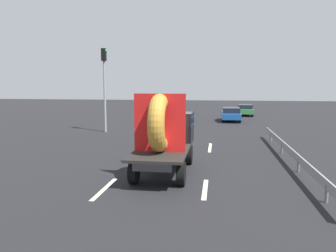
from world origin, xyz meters
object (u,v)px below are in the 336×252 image
object	(u,v)px
flatbed_truck	(166,132)
traffic_light	(104,78)
oncoming_car	(245,110)
distant_sedan	(231,114)

from	to	relation	value
flatbed_truck	traffic_light	distance (m)	12.08
oncoming_car	traffic_light	bearing A→B (deg)	-127.47
distant_sedan	traffic_light	xyz separation A→B (m)	(-9.59, -8.77, 3.27)
oncoming_car	distant_sedan	bearing A→B (deg)	-106.45
flatbed_truck	distant_sedan	size ratio (longest dim) A/B	1.25
flatbed_truck	distant_sedan	xyz separation A→B (m)	(3.40, 18.86, -0.87)
distant_sedan	oncoming_car	distance (m)	6.36
flatbed_truck	distant_sedan	world-z (taller)	flatbed_truck
traffic_light	flatbed_truck	bearing A→B (deg)	-58.49
flatbed_truck	traffic_light	xyz separation A→B (m)	(-6.19, 10.10, 2.40)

